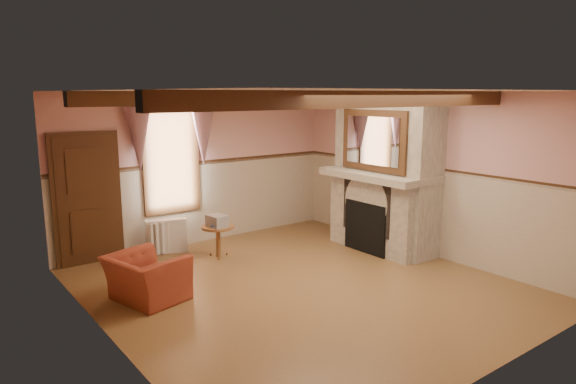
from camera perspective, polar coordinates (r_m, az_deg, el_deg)
floor at (r=7.61m, az=1.41°, el=-10.44°), size 5.50×6.00×0.01m
ceiling at (r=7.09m, az=1.52°, el=11.16°), size 5.50×6.00×0.01m
wall_back at (r=9.71m, az=-9.67°, el=2.65°), size 5.50×0.02×2.80m
wall_front at (r=5.28m, az=22.32°, el=-4.94°), size 5.50×0.02×2.80m
wall_left at (r=5.94m, az=-19.77°, el=-3.06°), size 0.02×6.00×2.80m
wall_right at (r=9.16m, az=15.03°, el=1.94°), size 0.02×6.00×2.80m
wainscot at (r=7.37m, az=1.44°, el=-5.00°), size 5.50×6.00×1.50m
chair_rail at (r=7.20m, az=1.47°, el=0.76°), size 5.50×6.00×0.08m
firebox at (r=9.18m, az=8.89°, el=-3.85°), size 0.20×0.95×0.90m
armchair at (r=7.28m, az=-15.44°, el=-9.18°), size 1.07×1.15×0.63m
side_table at (r=8.90m, az=-7.75°, el=-5.46°), size 0.65×0.65×0.55m
book_stack at (r=8.75m, az=-7.89°, el=-3.20°), size 0.31×0.36×0.20m
radiator at (r=9.30m, az=-13.37°, el=-4.79°), size 0.72×0.39×0.60m
bowl at (r=9.16m, az=10.13°, el=2.56°), size 0.38×0.38×0.09m
mantel_clock at (r=9.55m, az=7.59°, el=3.30°), size 0.14×0.24×0.20m
oil_lamp at (r=9.38m, az=8.60°, el=3.38°), size 0.11×0.11×0.28m
candle_red at (r=8.90m, az=11.91°, el=2.48°), size 0.06×0.06×0.16m
jar_yellow at (r=8.84m, az=12.39°, el=2.27°), size 0.06×0.06×0.12m
fireplace at (r=9.30m, az=10.88°, el=2.25°), size 0.85×2.00×2.80m
mantel at (r=9.17m, az=10.12°, el=1.90°), size 1.05×2.05×0.12m
overmantel_mirror at (r=8.96m, az=9.44°, el=5.65°), size 0.06×1.44×1.04m
door at (r=8.95m, az=-21.40°, el=-0.92°), size 1.10×0.10×2.10m
window at (r=9.39m, az=-12.88°, el=3.79°), size 1.06×0.08×2.02m
window_drapes at (r=9.26m, az=-12.81°, el=7.43°), size 1.30×0.14×1.40m
ceiling_beam_front at (r=6.19m, az=8.58°, el=10.16°), size 5.50×0.18×0.20m
ceiling_beam_back at (r=8.06m, az=-3.91°, el=10.40°), size 5.50×0.18×0.20m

